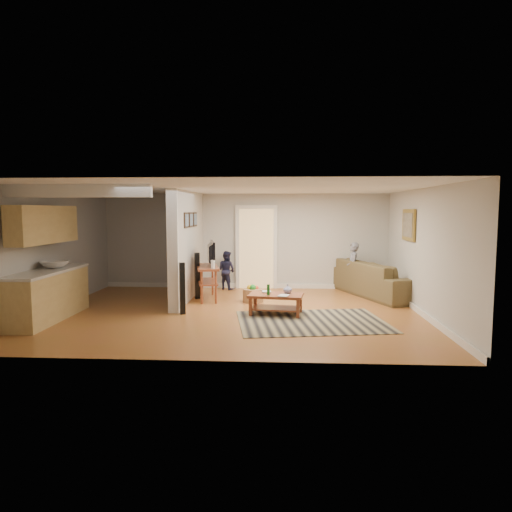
# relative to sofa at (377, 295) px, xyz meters

# --- Properties ---
(ground) EXTENTS (7.50, 7.50, 0.00)m
(ground) POSITION_rel_sofa_xyz_m (-3.30, -2.08, 0.00)
(ground) COLOR #966326
(ground) RESTS_ON ground
(room_shell) EXTENTS (7.54, 6.02, 2.52)m
(room_shell) POSITION_rel_sofa_xyz_m (-4.37, -1.65, 1.46)
(room_shell) COLOR beige
(room_shell) RESTS_ON ground
(area_rug) EXTENTS (2.97, 2.37, 0.01)m
(area_rug) POSITION_rel_sofa_xyz_m (-1.76, -2.78, 0.01)
(area_rug) COLOR black
(area_rug) RESTS_ON ground
(sofa) EXTENTS (2.07, 3.06, 0.83)m
(sofa) POSITION_rel_sofa_xyz_m (0.00, 0.00, 0.00)
(sofa) COLOR #433421
(sofa) RESTS_ON ground
(coffee_table) EXTENTS (1.13, 0.75, 0.62)m
(coffee_table) POSITION_rel_sofa_xyz_m (-2.42, -2.20, 0.32)
(coffee_table) COLOR #5F2C16
(coffee_table) RESTS_ON ground
(tv_console) EXTENTS (0.72, 1.31, 1.07)m
(tv_console) POSITION_rel_sofa_xyz_m (-4.04, -0.74, 0.71)
(tv_console) COLOR #5F2C16
(tv_console) RESTS_ON ground
(speaker_left) EXTENTS (0.14, 0.14, 1.04)m
(speaker_left) POSITION_rel_sofa_xyz_m (-4.30, -2.28, 0.52)
(speaker_left) COLOR black
(speaker_left) RESTS_ON ground
(speaker_right) EXTENTS (0.14, 0.14, 1.08)m
(speaker_right) POSITION_rel_sofa_xyz_m (-4.30, -0.68, 0.54)
(speaker_right) COLOR black
(speaker_right) RESTS_ON ground
(toy_basket) EXTENTS (0.46, 0.46, 0.41)m
(toy_basket) POSITION_rel_sofa_xyz_m (-2.97, -1.00, 0.17)
(toy_basket) COLOR olive
(toy_basket) RESTS_ON ground
(child) EXTENTS (0.32, 0.48, 1.27)m
(child) POSITION_rel_sofa_xyz_m (-0.56, 0.27, 0.00)
(child) COLOR slate
(child) RESTS_ON ground
(toddler) EXTENTS (0.62, 0.59, 1.01)m
(toddler) POSITION_rel_sofa_xyz_m (-3.77, 0.62, 0.00)
(toddler) COLOR #1C1D3B
(toddler) RESTS_ON ground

